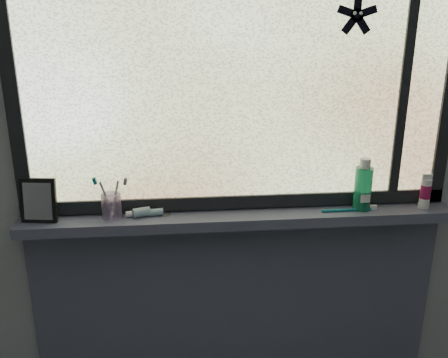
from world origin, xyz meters
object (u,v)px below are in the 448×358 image
object	(u,v)px
vanity_mirror	(38,200)
cream_tube	(426,190)
mouthwash_bottle	(363,184)
toothbrush_cup	(111,206)

from	to	relation	value
vanity_mirror	cream_tube	distance (m)	1.43
mouthwash_bottle	cream_tube	size ratio (longest dim) A/B	1.71
toothbrush_cup	cream_tube	bearing A→B (deg)	-0.62
toothbrush_cup	cream_tube	world-z (taller)	cream_tube
mouthwash_bottle	cream_tube	world-z (taller)	mouthwash_bottle
cream_tube	mouthwash_bottle	bearing A→B (deg)	177.66
toothbrush_cup	cream_tube	size ratio (longest dim) A/B	0.97
vanity_mirror	cream_tube	world-z (taller)	vanity_mirror
vanity_mirror	toothbrush_cup	world-z (taller)	vanity_mirror
toothbrush_cup	mouthwash_bottle	size ratio (longest dim) A/B	0.57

